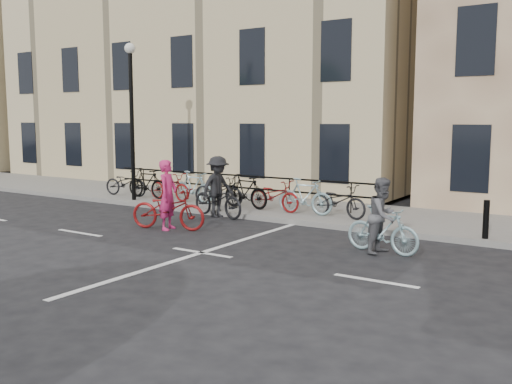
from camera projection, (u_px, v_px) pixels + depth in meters
The scene contains 10 objects.
ground at pixel (202, 253), 12.45m from camera, with size 120.00×120.00×0.00m, color black.
sidewalk at pixel (220, 202), 19.59m from camera, with size 46.00×4.00×0.15m, color slate.
building_west at pixel (223, 72), 27.48m from camera, with size 20.00×10.00×10.00m, color tan.
building_far at pixel (12, 92), 36.80m from camera, with size 12.00×10.00×9.00m, color tan.
lamp_post at pixel (131, 102), 19.20m from camera, with size 0.36×0.36×5.28m.
bollard_east at pixel (486, 219), 13.17m from camera, with size 0.14×0.14×0.90m, color black.
parked_bikes at pixel (219, 190), 18.34m from camera, with size 10.40×1.23×1.05m.
cyclist_pink at pixel (168, 206), 15.03m from camera, with size 2.19×1.26×1.85m.
cyclist_grey at pixel (383, 223), 12.34m from camera, with size 1.76×0.88×1.66m.
cyclist_dark at pixel (218, 193), 16.95m from camera, with size 2.15×1.29×1.82m.
Camera 1 is at (7.68, -9.53, 2.89)m, focal length 40.00 mm.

